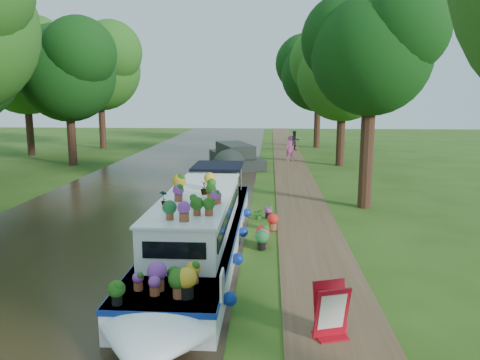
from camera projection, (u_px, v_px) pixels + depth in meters
name	position (u px, v px, depth m)	size (l,w,h in m)	color
ground	(275.00, 225.00, 17.08)	(100.00, 100.00, 0.00)	#294B12
canal_water	(114.00, 222.00, 17.46)	(10.00, 100.00, 0.02)	black
towpath	(308.00, 225.00, 17.00)	(2.20, 100.00, 0.03)	brown
plant_boat	(199.00, 229.00, 13.61)	(2.29, 13.52, 2.26)	white
tree_near_overhang	(371.00, 46.00, 18.66)	(5.52, 5.28, 8.99)	black
tree_near_mid	(343.00, 68.00, 30.45)	(6.90, 6.60, 9.40)	black
tree_near_far	(318.00, 68.00, 41.17)	(7.59, 7.26, 10.30)	black
tree_far_c	(67.00, 66.00, 30.59)	(7.13, 6.82, 9.59)	black
tree_far_d	(99.00, 63.00, 40.36)	(8.05, 7.70, 10.85)	black
tree_far_h	(25.00, 62.00, 35.75)	(7.82, 7.48, 10.49)	black
second_boat	(235.00, 157.00, 31.25)	(4.34, 8.16, 1.49)	black
sandwich_board	(331.00, 313.00, 9.05)	(0.72, 0.72, 1.08)	#B20C1B
pedestrian_pink	(290.00, 148.00, 33.40)	(0.66, 0.43, 1.81)	#D1566B
pedestrian_dark	(295.00, 141.00, 39.69)	(0.81, 0.63, 1.66)	black
verge_plant	(259.00, 214.00, 17.81)	(0.38, 0.33, 0.42)	#23671E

